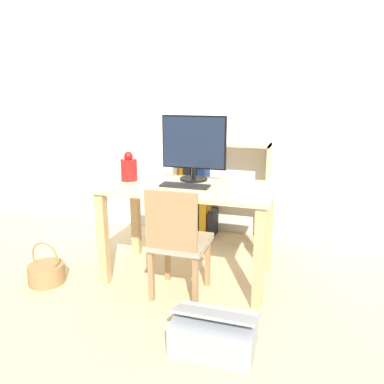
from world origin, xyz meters
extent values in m
plane|color=#CCB284|center=(0.00, 0.00, 0.00)|extent=(10.00, 10.00, 0.00)
cube|color=silver|center=(0.00, 1.06, 1.30)|extent=(8.00, 0.05, 2.60)
cube|color=#D8BC8C|center=(0.00, 0.00, 0.74)|extent=(1.29, 0.68, 0.03)
cube|color=tan|center=(-0.59, -0.29, 0.36)|extent=(0.07, 0.07, 0.72)
cube|color=tan|center=(0.59, -0.29, 0.36)|extent=(0.07, 0.07, 0.72)
cube|color=tan|center=(-0.59, 0.29, 0.36)|extent=(0.07, 0.07, 0.72)
cube|color=tan|center=(0.59, 0.29, 0.36)|extent=(0.07, 0.07, 0.72)
cylinder|color=black|center=(-0.02, 0.20, 0.76)|extent=(0.22, 0.22, 0.02)
cylinder|color=black|center=(-0.02, 0.20, 0.81)|extent=(0.04, 0.04, 0.09)
cube|color=black|center=(-0.02, 0.20, 1.06)|extent=(0.52, 0.02, 0.42)
cube|color=#192338|center=(-0.02, 0.20, 1.06)|extent=(0.50, 0.03, 0.40)
cube|color=black|center=(-0.01, -0.04, 0.76)|extent=(0.37, 0.13, 0.02)
cylinder|color=red|center=(-0.50, 0.03, 0.84)|extent=(0.13, 0.13, 0.17)
sphere|color=red|center=(-0.50, 0.03, 0.95)|extent=(0.07, 0.07, 0.07)
cube|color=#9E937F|center=(0.02, -0.26, 0.40)|extent=(0.40, 0.40, 0.04)
cube|color=#9E754C|center=(0.02, -0.44, 0.62)|extent=(0.36, 0.03, 0.40)
cube|color=#9E754C|center=(-0.14, -0.42, 0.19)|extent=(0.04, 0.04, 0.38)
cube|color=#9E754C|center=(0.18, -0.42, 0.19)|extent=(0.04, 0.04, 0.38)
cube|color=#9E754C|center=(-0.14, -0.10, 0.19)|extent=(0.04, 0.04, 0.38)
cube|color=#9E754C|center=(0.18, -0.10, 0.19)|extent=(0.04, 0.04, 0.38)
cube|color=#D8BC8C|center=(-0.36, 0.88, 0.49)|extent=(0.02, 0.28, 0.97)
cube|color=#D8BC8C|center=(0.51, 0.88, 0.49)|extent=(0.02, 0.28, 0.97)
cube|color=#D8BC8C|center=(0.07, 0.88, 0.01)|extent=(0.89, 0.28, 0.02)
cube|color=#D8BC8C|center=(0.07, 0.88, 0.96)|extent=(0.89, 0.28, 0.02)
cube|color=#D8BC8C|center=(0.07, 0.88, 0.49)|extent=(0.85, 0.28, 0.02)
cube|color=#2D7F38|center=(-0.31, 0.88, 0.17)|extent=(0.07, 0.24, 0.30)
cube|color=black|center=(-0.24, 0.88, 0.17)|extent=(0.07, 0.24, 0.31)
cube|color=#2D7F38|center=(-0.17, 0.88, 0.22)|extent=(0.04, 0.24, 0.41)
cube|color=orange|center=(-0.10, 0.88, 0.22)|extent=(0.07, 0.24, 0.41)
cube|color=black|center=(-0.02, 0.88, 0.15)|extent=(0.06, 0.24, 0.27)
cube|color=orange|center=(-0.32, 0.88, 0.63)|extent=(0.04, 0.24, 0.26)
cube|color=black|center=(-0.26, 0.88, 0.69)|extent=(0.07, 0.24, 0.40)
cube|color=beige|center=(-0.19, 0.88, 0.70)|extent=(0.05, 0.24, 0.41)
cube|color=navy|center=(-0.12, 0.88, 0.63)|extent=(0.07, 0.24, 0.27)
cylinder|color=#997547|center=(-1.02, -0.42, 0.07)|extent=(0.28, 0.28, 0.15)
torus|color=#997547|center=(-1.02, -0.42, 0.22)|extent=(0.24, 0.02, 0.24)
cube|color=#999EA3|center=(0.41, -0.80, 0.10)|extent=(0.47, 0.30, 0.19)
cube|color=#999EA3|center=(0.41, -0.74, 0.20)|extent=(0.48, 0.29, 0.12)
camera|label=1|loc=(0.84, -2.62, 1.43)|focal=35.00mm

